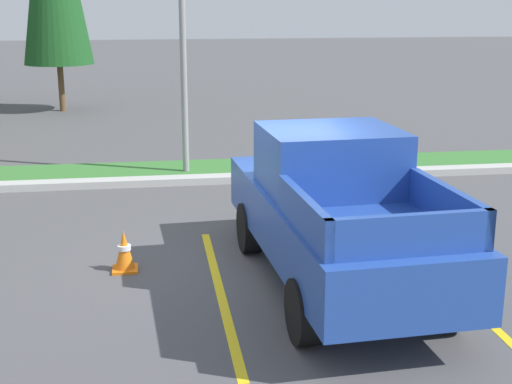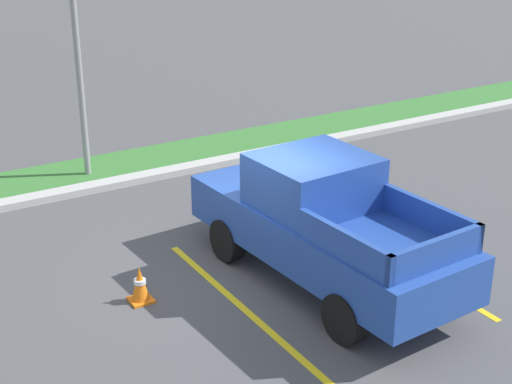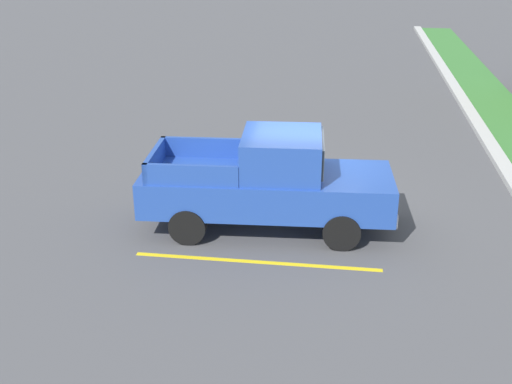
% 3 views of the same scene
% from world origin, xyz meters
% --- Properties ---
extents(ground_plane, '(120.00, 120.00, 0.00)m').
position_xyz_m(ground_plane, '(0.00, 0.00, 0.00)').
color(ground_plane, '#4C4C4F').
extents(parking_line_near, '(0.12, 4.80, 0.01)m').
position_xyz_m(parking_line_near, '(-0.67, -0.82, 0.00)').
color(parking_line_near, yellow).
rests_on(parking_line_near, ground).
extents(parking_line_far, '(0.12, 4.80, 0.01)m').
position_xyz_m(parking_line_far, '(2.43, -0.82, 0.00)').
color(parking_line_far, yellow).
rests_on(parking_line_far, ground).
extents(curb_strip, '(56.00, 0.40, 0.15)m').
position_xyz_m(curb_strip, '(0.00, 5.00, 0.07)').
color(curb_strip, '#B2B2AD').
rests_on(curb_strip, ground).
extents(grass_median, '(56.00, 1.80, 0.06)m').
position_xyz_m(grass_median, '(0.00, 6.10, 0.03)').
color(grass_median, '#387533').
rests_on(grass_median, ground).
extents(pickup_truck_main, '(2.20, 5.33, 2.10)m').
position_xyz_m(pickup_truck_main, '(0.88, -0.77, 1.04)').
color(pickup_truck_main, black).
rests_on(pickup_truck_main, ground).
extents(traffic_cone, '(0.36, 0.36, 0.60)m').
position_xyz_m(traffic_cone, '(-1.93, 0.13, 0.29)').
color(traffic_cone, orange).
rests_on(traffic_cone, ground).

